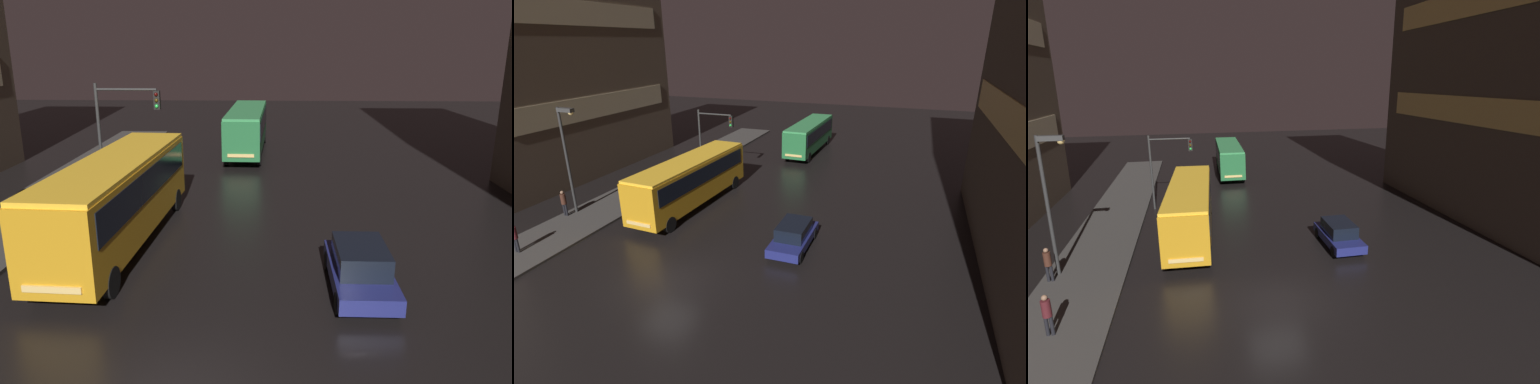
% 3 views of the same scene
% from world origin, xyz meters
% --- Properties ---
extents(sidewalk_left, '(4.00, 48.00, 0.15)m').
position_xyz_m(sidewalk_left, '(-9.00, 10.00, 0.07)').
color(sidewalk_left, '#3D3A38').
rests_on(sidewalk_left, ground).
extents(bus_near, '(3.04, 11.40, 3.41)m').
position_xyz_m(bus_near, '(-3.69, 8.95, 2.10)').
color(bus_near, orange).
rests_on(bus_near, ground).
extents(bus_far, '(2.61, 10.63, 3.15)m').
position_xyz_m(bus_far, '(0.34, 25.98, 1.94)').
color(bus_far, '#236B38').
rests_on(bus_far, ground).
extents(car_taxi, '(1.88, 4.37, 1.52)m').
position_xyz_m(car_taxi, '(4.90, 5.41, 0.77)').
color(car_taxi, navy).
rests_on(car_taxi, ground).
extents(traffic_light_main, '(3.20, 0.35, 5.68)m').
position_xyz_m(traffic_light_main, '(-5.32, 15.25, 3.86)').
color(traffic_light_main, '#2D2D2D').
rests_on(traffic_light_main, ground).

